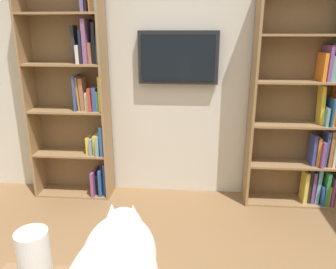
{
  "coord_description": "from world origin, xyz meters",
  "views": [
    {
      "loc": [
        -0.14,
        0.97,
        1.63
      ],
      "look_at": [
        0.04,
        -1.15,
        0.96
      ],
      "focal_mm": 34.74,
      "sensor_mm": 36.0,
      "label": 1
    }
  ],
  "objects_px": {
    "bookshelf_left": "(310,109)",
    "bookshelf_right": "(76,89)",
    "paper_towel_roll": "(35,264)",
    "wall_mounted_tv": "(178,58)"
  },
  "relations": [
    {
      "from": "wall_mounted_tv",
      "to": "paper_towel_roll",
      "type": "xyz_separation_m",
      "value": [
        0.37,
        2.23,
        -0.53
      ]
    },
    {
      "from": "bookshelf_left",
      "to": "bookshelf_right",
      "type": "xyz_separation_m",
      "value": [
        2.21,
        -0.0,
        0.15
      ]
    },
    {
      "from": "bookshelf_right",
      "to": "paper_towel_roll",
      "type": "bearing_deg",
      "value": 106.0
    },
    {
      "from": "wall_mounted_tv",
      "to": "paper_towel_roll",
      "type": "distance_m",
      "value": 2.32
    },
    {
      "from": "bookshelf_left",
      "to": "bookshelf_right",
      "type": "height_order",
      "value": "bookshelf_right"
    },
    {
      "from": "wall_mounted_tv",
      "to": "paper_towel_roll",
      "type": "height_order",
      "value": "wall_mounted_tv"
    },
    {
      "from": "bookshelf_right",
      "to": "paper_towel_roll",
      "type": "xyz_separation_m",
      "value": [
        -0.62,
        2.15,
        -0.23
      ]
    },
    {
      "from": "bookshelf_left",
      "to": "paper_towel_roll",
      "type": "height_order",
      "value": "bookshelf_left"
    },
    {
      "from": "paper_towel_roll",
      "to": "bookshelf_left",
      "type": "bearing_deg",
      "value": -126.62
    },
    {
      "from": "paper_towel_roll",
      "to": "wall_mounted_tv",
      "type": "bearing_deg",
      "value": -99.31
    }
  ]
}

